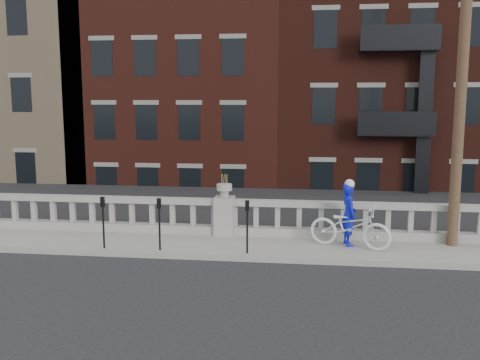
% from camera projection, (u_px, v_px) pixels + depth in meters
% --- Properties ---
extents(ground, '(120.00, 120.00, 0.00)m').
position_uv_depth(ground, '(197.00, 287.00, 11.53)').
color(ground, black).
rests_on(ground, ground).
extents(sidewalk, '(32.00, 2.20, 0.15)m').
position_uv_depth(sidewalk, '(219.00, 246.00, 14.46)').
color(sidewalk, gray).
rests_on(sidewalk, ground).
extents(balustrade, '(28.00, 0.34, 1.03)m').
position_uv_depth(balustrade, '(224.00, 218.00, 15.31)').
color(balustrade, gray).
rests_on(balustrade, sidewalk).
extents(planter_pedestal, '(0.55, 0.55, 1.76)m').
position_uv_depth(planter_pedestal, '(224.00, 211.00, 15.28)').
color(planter_pedestal, gray).
rests_on(planter_pedestal, sidewalk).
extents(lower_level, '(80.00, 44.00, 20.80)m').
position_uv_depth(lower_level, '(280.00, 121.00, 33.67)').
color(lower_level, '#605E59').
rests_on(lower_level, ground).
extents(utility_pole, '(1.60, 0.28, 10.00)m').
position_uv_depth(utility_pole, '(464.00, 50.00, 13.51)').
color(utility_pole, '#422D1E').
rests_on(utility_pole, sidewalk).
extents(parking_meter_b, '(0.10, 0.09, 1.36)m').
position_uv_depth(parking_meter_b, '(103.00, 216.00, 13.85)').
color(parking_meter_b, black).
rests_on(parking_meter_b, sidewalk).
extents(parking_meter_c, '(0.10, 0.09, 1.36)m').
position_uv_depth(parking_meter_c, '(159.00, 218.00, 13.67)').
color(parking_meter_c, black).
rests_on(parking_meter_c, sidewalk).
extents(parking_meter_d, '(0.10, 0.09, 1.36)m').
position_uv_depth(parking_meter_d, '(247.00, 221.00, 13.39)').
color(parking_meter_d, black).
rests_on(parking_meter_d, sidewalk).
extents(bicycle, '(2.27, 1.41, 1.13)m').
position_uv_depth(bicycle, '(350.00, 226.00, 13.97)').
color(bicycle, silver).
rests_on(bicycle, sidewalk).
extents(cyclist, '(0.54, 0.69, 1.67)m').
position_uv_depth(cyclist, '(349.00, 214.00, 14.15)').
color(cyclist, '#0C14BB').
rests_on(cyclist, sidewalk).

